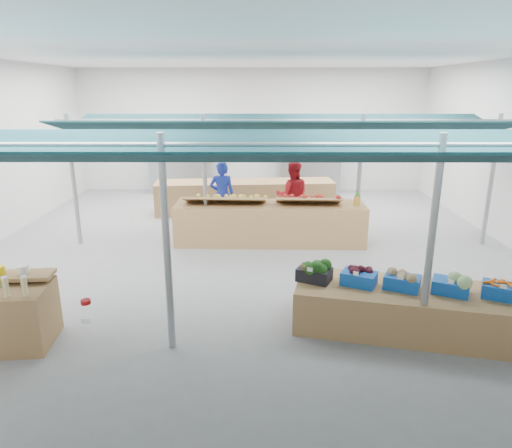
% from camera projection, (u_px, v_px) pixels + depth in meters
% --- Properties ---
extents(floor, '(13.00, 13.00, 0.00)m').
position_uv_depth(floor, '(249.00, 251.00, 10.31)').
color(floor, slate).
rests_on(floor, ground).
extents(hall, '(13.00, 13.00, 13.00)m').
position_uv_depth(hall, '(249.00, 127.00, 10.93)').
color(hall, silver).
rests_on(hall, ground).
extents(pole_grid, '(10.00, 4.60, 3.00)m').
position_uv_depth(pole_grid, '(288.00, 189.00, 8.11)').
color(pole_grid, gray).
rests_on(pole_grid, floor).
extents(awnings, '(9.50, 7.08, 0.30)m').
position_uv_depth(awnings, '(289.00, 133.00, 7.83)').
color(awnings, black).
rests_on(awnings, pole_grid).
extents(back_shelving_left, '(2.00, 0.50, 2.00)m').
position_uv_depth(back_shelving_left, '(180.00, 164.00, 15.79)').
color(back_shelving_left, '#B23F33').
rests_on(back_shelving_left, floor).
extents(back_shelving_right, '(2.00, 0.50, 2.00)m').
position_uv_depth(back_shelving_right, '(310.00, 164.00, 15.76)').
color(back_shelving_right, '#B23F33').
rests_on(back_shelving_right, floor).
extents(veg_counter, '(3.63, 1.89, 0.67)m').
position_uv_depth(veg_counter, '(413.00, 310.00, 6.82)').
color(veg_counter, olive).
rests_on(veg_counter, floor).
extents(fruit_counter, '(4.43, 1.14, 0.94)m').
position_uv_depth(fruit_counter, '(270.00, 223.00, 10.75)').
color(fruit_counter, olive).
rests_on(fruit_counter, floor).
extents(far_counter, '(5.23, 1.41, 0.93)m').
position_uv_depth(far_counter, '(245.00, 197.00, 13.40)').
color(far_counter, olive).
rests_on(far_counter, floor).
extents(vendor_left, '(0.65, 0.43, 1.76)m').
position_uv_depth(vendor_left, '(222.00, 196.00, 11.69)').
color(vendor_left, navy).
rests_on(vendor_left, floor).
extents(vendor_right, '(0.87, 0.68, 1.76)m').
position_uv_depth(vendor_right, '(292.00, 196.00, 11.69)').
color(vendor_right, maroon).
rests_on(vendor_right, floor).
extents(crate_broccoli, '(0.60, 0.53, 0.35)m').
position_uv_depth(crate_broccoli, '(314.00, 271.00, 7.00)').
color(crate_broccoli, black).
rests_on(crate_broccoli, veg_counter).
extents(crate_beets, '(0.60, 0.53, 0.29)m').
position_uv_depth(crate_beets, '(359.00, 276.00, 6.86)').
color(crate_beets, '#0F48A6').
rests_on(crate_beets, veg_counter).
extents(crate_celeriac, '(0.60, 0.53, 0.31)m').
position_uv_depth(crate_celeriac, '(402.00, 279.00, 6.72)').
color(crate_celeriac, '#0F48A6').
rests_on(crate_celeriac, veg_counter).
extents(crate_cabbage, '(0.60, 0.53, 0.35)m').
position_uv_depth(crate_cabbage, '(451.00, 283.00, 6.57)').
color(crate_cabbage, '#0F48A6').
rests_on(crate_cabbage, veg_counter).
extents(crate_carrots, '(0.60, 0.53, 0.29)m').
position_uv_depth(crate_carrots, '(501.00, 290.00, 6.44)').
color(crate_carrots, '#0F48A6').
rests_on(crate_carrots, veg_counter).
extents(sparrow, '(0.12, 0.09, 0.11)m').
position_uv_depth(sparrow, '(304.00, 267.00, 6.90)').
color(sparrow, brown).
rests_on(sparrow, crate_broccoli).
extents(pole_ribbon, '(0.12, 0.12, 0.28)m').
position_uv_depth(pole_ribbon, '(86.00, 304.00, 5.38)').
color(pole_ribbon, '#AD0B0E').
rests_on(pole_ribbon, pole_grid).
extents(apple_heap_yellow, '(1.93, 0.78, 0.27)m').
position_uv_depth(apple_heap_yellow, '(225.00, 198.00, 10.49)').
color(apple_heap_yellow, '#997247').
rests_on(apple_heap_yellow, fruit_counter).
extents(apple_heap_red, '(1.53, 0.76, 0.27)m').
position_uv_depth(apple_heap_red, '(309.00, 198.00, 10.45)').
color(apple_heap_red, '#997247').
rests_on(apple_heap_red, fruit_counter).
extents(pineapple, '(0.14, 0.14, 0.39)m').
position_uv_depth(pineapple, '(357.00, 198.00, 10.41)').
color(pineapple, '#8C6019').
rests_on(pineapple, fruit_counter).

